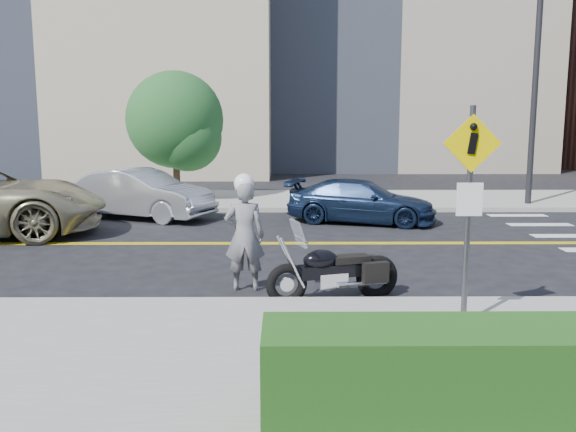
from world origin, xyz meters
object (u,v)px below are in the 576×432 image
(motorcycle, at_px, (334,259))
(parked_car_blue, at_px, (361,201))
(pedestrian_sign, at_px, (469,195))
(motorcyclist, at_px, (245,233))
(parked_car_silver, at_px, (140,194))

(motorcycle, relative_size, parked_car_blue, 0.52)
(pedestrian_sign, relative_size, motorcyclist, 1.46)
(motorcycle, height_order, parked_car_silver, parked_car_silver)
(motorcycle, bearing_deg, motorcyclist, 143.52)
(pedestrian_sign, relative_size, motorcycle, 1.34)
(motorcyclist, relative_size, parked_car_silver, 0.45)
(motorcycle, bearing_deg, parked_car_blue, 63.03)
(motorcyclist, xyz_separation_m, motorcycle, (1.52, -0.55, -0.34))
(motorcyclist, bearing_deg, parked_car_silver, -66.28)
(pedestrian_sign, bearing_deg, motorcyclist, 144.58)
(parked_car_silver, height_order, parked_car_blue, parked_car_silver)
(pedestrian_sign, distance_m, motorcycle, 2.71)
(parked_car_silver, bearing_deg, pedestrian_sign, -122.29)
(parked_car_blue, bearing_deg, motorcyclist, 173.76)
(pedestrian_sign, relative_size, parked_car_blue, 0.70)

